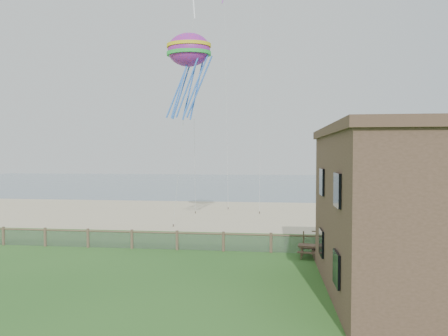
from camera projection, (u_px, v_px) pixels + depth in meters
The scene contains 7 objects.
ground at pixel (209, 281), 19.33m from camera, with size 160.00×160.00×0.00m, color #27571E.
sand_beach at pixel (241, 214), 41.18m from camera, with size 72.00×20.00×0.02m, color #C9B891.
ocean at pixel (256, 183), 84.86m from camera, with size 160.00×68.00×0.02m, color slate.
chainlink_fence at pixel (223, 243), 25.27m from camera, with size 36.20×0.20×1.25m, color brown, non-canonical shape.
motel_deck at pixel (447, 257), 22.81m from camera, with size 15.00×2.00×0.50m, color brown.
picnic_table at pixel (315, 251), 23.65m from camera, with size 1.94×1.46×0.82m, color brown, non-canonical shape.
octopus_kite at pixel (189, 74), 30.17m from camera, with size 3.40×2.40×7.00m, color #F62637, non-canonical shape.
Camera 1 is at (2.90, -18.92, 6.17)m, focal length 32.00 mm.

